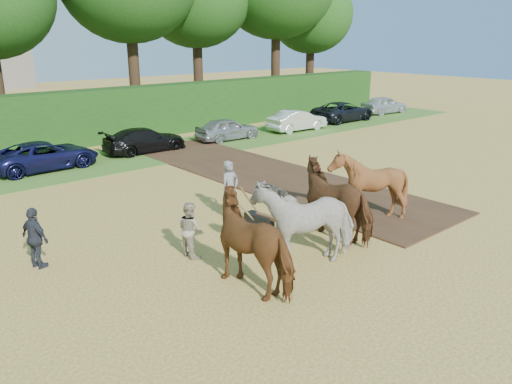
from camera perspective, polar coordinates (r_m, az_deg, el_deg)
ground at (r=16.39m, az=13.74°, el=-4.03°), size 120.00×120.00×0.00m
earth_strip at (r=21.89m, az=1.18°, el=1.98°), size 4.50×17.00×0.05m
grass_verge at (r=26.60m, az=-11.43°, el=4.40°), size 50.00×5.00×0.03m
hedgerow at (r=30.28m, az=-15.88°, el=8.51°), size 46.00×1.60×3.00m
spectator_near at (r=13.84m, az=-7.54°, el=-4.26°), size 0.60×0.76×1.56m
spectator_far at (r=14.21m, az=-23.91°, el=-4.85°), size 0.68×1.05×1.66m
plough_team at (r=14.39m, az=7.28°, el=-1.82°), size 7.66×5.96×2.31m
parked_cars at (r=27.89m, az=-7.17°, el=6.60°), size 41.30×2.89×1.43m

